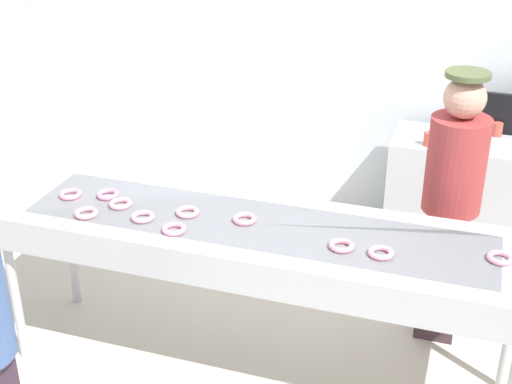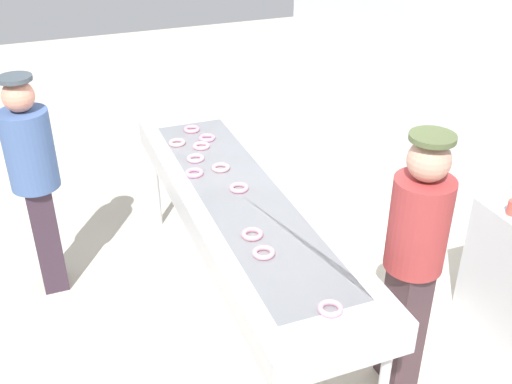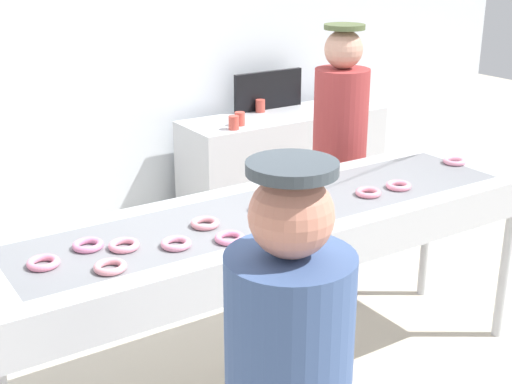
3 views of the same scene
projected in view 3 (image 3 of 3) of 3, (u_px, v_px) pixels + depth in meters
The scene contains 21 objects.
back_wall at pixel (94, 25), 4.87m from camera, with size 8.00×0.12×3.26m, color silver.
fryer_conveyor at pixel (275, 227), 3.35m from camera, with size 2.97×0.77×0.99m.
strawberry_donut_0 at pixel (88, 245), 2.89m from camera, with size 0.13×0.13×0.03m, color pink.
strawberry_donut_1 at pixel (263, 207), 3.29m from camera, with size 0.13×0.13×0.03m, color pink.
strawberry_donut_2 at pixel (454, 161), 3.97m from camera, with size 0.13×0.13×0.03m, color pink.
strawberry_donut_3 at pixel (110, 267), 2.70m from camera, with size 0.13×0.13×0.03m, color pink.
strawberry_donut_4 at pixel (230, 238), 2.96m from camera, with size 0.13×0.13×0.03m, color pink.
strawberry_donut_5 at pixel (368, 193), 3.48m from camera, with size 0.13×0.13×0.03m, color pink.
strawberry_donut_6 at pixel (205, 223), 3.11m from camera, with size 0.13×0.13×0.03m, color pink.
strawberry_donut_7 at pixel (43, 263), 2.73m from camera, with size 0.13×0.13×0.03m, color pink.
strawberry_donut_8 at pixel (176, 244), 2.90m from camera, with size 0.13×0.13×0.03m, color pink.
strawberry_donut_9 at pixel (124, 245), 2.89m from camera, with size 0.13×0.13×0.03m, color pink.
strawberry_donut_10 at pixel (398, 186), 3.58m from camera, with size 0.13×0.13×0.03m, color pink.
worker_baker at pixel (340, 144), 4.37m from camera, with size 0.34×0.34×1.72m.
prep_counter at pixel (283, 170), 5.59m from camera, with size 1.65×0.54×0.91m, color #B7BABF.
paper_cup_0 at pixel (234, 123), 4.98m from camera, with size 0.07×0.07×0.10m, color #CC4C3F.
paper_cup_1 at pixel (240, 119), 5.09m from camera, with size 0.07×0.07×0.10m, color #CC4C3F.
paper_cup_2 at pixel (260, 106), 5.48m from camera, with size 0.07×0.07×0.10m, color #CC4C3F.
paper_cup_3 at pixel (335, 101), 5.63m from camera, with size 0.07×0.07×0.10m, color #CC4C3F.
paper_cup_4 at pixel (333, 98), 5.77m from camera, with size 0.07×0.07×0.10m, color #CC4C3F.
menu_display at pixel (268, 90), 5.55m from camera, with size 0.62×0.04×0.30m, color black.
Camera 3 is at (-1.76, -2.55, 2.20)m, focal length 49.20 mm.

